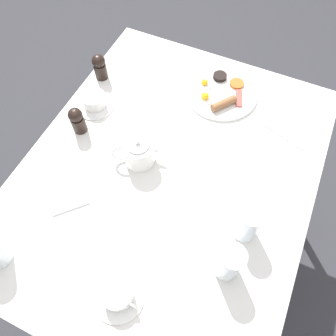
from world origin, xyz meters
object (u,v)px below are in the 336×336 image
(teacup_with_saucer_right, at_px, (94,101))
(knife_by_plate, at_px, (257,185))
(napkin_folded, at_px, (66,190))
(salt_grinder, at_px, (100,66))
(teacup_with_saucer_left, at_px, (118,295))
(pepper_grinder, at_px, (77,120))
(water_glass_tall, at_px, (229,263))
(water_glass_short, at_px, (248,223))
(teapot_near, at_px, (139,151))
(fork_by_plate, at_px, (284,136))
(breakfast_plate, at_px, (221,93))

(teacup_with_saucer_right, height_order, knife_by_plate, teacup_with_saucer_right)
(napkin_folded, bearing_deg, teacup_with_saucer_right, 105.69)
(knife_by_plate, bearing_deg, salt_grinder, 163.14)
(teacup_with_saucer_left, distance_m, pepper_grinder, 0.62)
(water_glass_tall, height_order, napkin_folded, water_glass_tall)
(water_glass_short, distance_m, pepper_grinder, 0.69)
(teapot_near, bearing_deg, water_glass_short, -44.75)
(teacup_with_saucer_left, height_order, salt_grinder, salt_grinder)
(pepper_grinder, relative_size, fork_by_plate, 0.65)
(fork_by_plate, relative_size, knife_by_plate, 0.80)
(water_glass_tall, height_order, fork_by_plate, water_glass_tall)
(napkin_folded, bearing_deg, breakfast_plate, 62.27)
(teapot_near, bearing_deg, teacup_with_saucer_left, -101.37)
(breakfast_plate, xyz_separation_m, napkin_folded, (-0.33, -0.62, -0.01))
(teacup_with_saucer_left, relative_size, pepper_grinder, 1.34)
(breakfast_plate, xyz_separation_m, teacup_with_saucer_left, (-0.00, -0.84, 0.02))
(napkin_folded, bearing_deg, teapot_near, 51.69)
(breakfast_plate, height_order, fork_by_plate, breakfast_plate)
(salt_grinder, bearing_deg, water_glass_short, -28.13)
(pepper_grinder, relative_size, knife_by_plate, 0.52)
(knife_by_plate, bearing_deg, teacup_with_saucer_right, 173.55)
(fork_by_plate, bearing_deg, napkin_folded, -139.50)
(water_glass_tall, bearing_deg, salt_grinder, 143.99)
(teapot_near, relative_size, pepper_grinder, 1.57)
(salt_grinder, bearing_deg, fork_by_plate, 1.10)
(teacup_with_saucer_left, height_order, water_glass_short, water_glass_short)
(teapot_near, bearing_deg, fork_by_plate, 4.12)
(teacup_with_saucer_left, xyz_separation_m, pepper_grinder, (-0.42, 0.46, 0.03))
(teapot_near, xyz_separation_m, napkin_folded, (-0.17, -0.21, -0.05))
(water_glass_short, height_order, knife_by_plate, water_glass_short)
(breakfast_plate, height_order, salt_grinder, salt_grinder)
(water_glass_tall, distance_m, knife_by_plate, 0.32)
(teacup_with_saucer_right, bearing_deg, salt_grinder, 110.15)
(teapot_near, relative_size, water_glass_short, 1.23)
(teacup_with_saucer_left, height_order, teacup_with_saucer_right, same)
(water_glass_short, height_order, salt_grinder, water_glass_short)
(salt_grinder, relative_size, fork_by_plate, 0.65)
(teapot_near, xyz_separation_m, salt_grinder, (-0.32, 0.29, 0.01))
(teapot_near, relative_size, water_glass_tall, 1.20)
(pepper_grinder, distance_m, salt_grinder, 0.28)
(teacup_with_saucer_right, xyz_separation_m, water_glass_short, (0.69, -0.25, 0.05))
(napkin_folded, xyz_separation_m, knife_by_plate, (0.58, 0.29, -0.00))
(pepper_grinder, xyz_separation_m, knife_by_plate, (0.67, 0.05, -0.06))
(teacup_with_saucer_left, bearing_deg, breakfast_plate, 89.76)
(water_glass_tall, bearing_deg, pepper_grinder, 158.56)
(breakfast_plate, distance_m, water_glass_short, 0.58)
(napkin_folded, bearing_deg, salt_grinder, 106.99)
(breakfast_plate, xyz_separation_m, teapot_near, (-0.16, -0.41, 0.04))
(breakfast_plate, distance_m, teapot_near, 0.44)
(teapot_near, relative_size, salt_grinder, 1.57)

